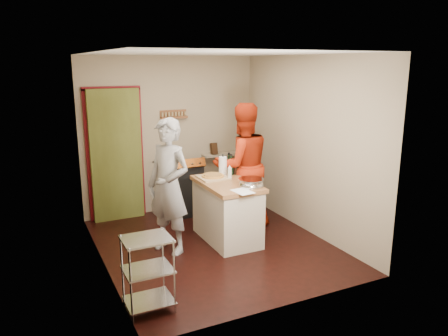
{
  "coord_description": "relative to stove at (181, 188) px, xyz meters",
  "views": [
    {
      "loc": [
        -2.34,
        -5.18,
        2.49
      ],
      "look_at": [
        0.15,
        0.0,
        1.09
      ],
      "focal_mm": 35.0,
      "sensor_mm": 36.0,
      "label": 1
    }
  ],
  "objects": [
    {
      "name": "back_wall",
      "position": [
        -0.69,
        0.36,
        0.68
      ],
      "size": [
        3.0,
        0.44,
        2.6
      ],
      "color": "gray",
      "rests_on": "ground"
    },
    {
      "name": "person_red",
      "position": [
        0.68,
        -0.87,
        0.5
      ],
      "size": [
        0.99,
        0.8,
        1.91
      ],
      "primitive_type": "imported",
      "rotation": [
        0.0,
        0.0,
        3.05
      ],
      "color": "#A8240B",
      "rests_on": "ground"
    },
    {
      "name": "floor",
      "position": [
        -0.05,
        -1.42,
        -0.45
      ],
      "size": [
        3.5,
        3.5,
        0.0
      ],
      "primitive_type": "plane",
      "color": "black",
      "rests_on": "ground"
    },
    {
      "name": "island",
      "position": [
        0.21,
        -1.32,
        0.01
      ],
      "size": [
        0.7,
        1.24,
        1.17
      ],
      "color": "beige",
      "rests_on": "ground"
    },
    {
      "name": "person_stripe",
      "position": [
        -0.66,
        -1.33,
        0.45
      ],
      "size": [
        0.7,
        0.79,
        1.8
      ],
      "primitive_type": "imported",
      "rotation": [
        0.0,
        0.0,
        -1.05
      ],
      "color": "#A5A5AA",
      "rests_on": "ground"
    },
    {
      "name": "left_wall",
      "position": [
        -1.55,
        -1.42,
        0.85
      ],
      "size": [
        0.04,
        3.5,
        2.6
      ],
      "primitive_type": "cube",
      "color": "gray",
      "rests_on": "ground"
    },
    {
      "name": "stove",
      "position": [
        0.0,
        0.0,
        0.0
      ],
      "size": [
        0.6,
        0.63,
        1.0
      ],
      "color": "black",
      "rests_on": "ground"
    },
    {
      "name": "wire_shelving",
      "position": [
        -1.33,
        -2.62,
        -0.01
      ],
      "size": [
        0.48,
        0.4,
        0.8
      ],
      "color": "silver",
      "rests_on": "ground"
    },
    {
      "name": "ceiling",
      "position": [
        -0.05,
        -1.42,
        2.16
      ],
      "size": [
        3.0,
        3.5,
        0.02
      ],
      "primitive_type": "cube",
      "color": "white",
      "rests_on": "back_wall"
    },
    {
      "name": "right_wall",
      "position": [
        1.45,
        -1.42,
        0.85
      ],
      "size": [
        0.04,
        3.5,
        2.6
      ],
      "primitive_type": "cube",
      "color": "gray",
      "rests_on": "ground"
    }
  ]
}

